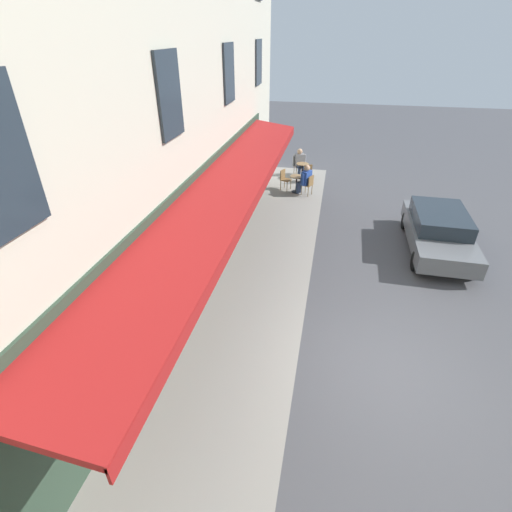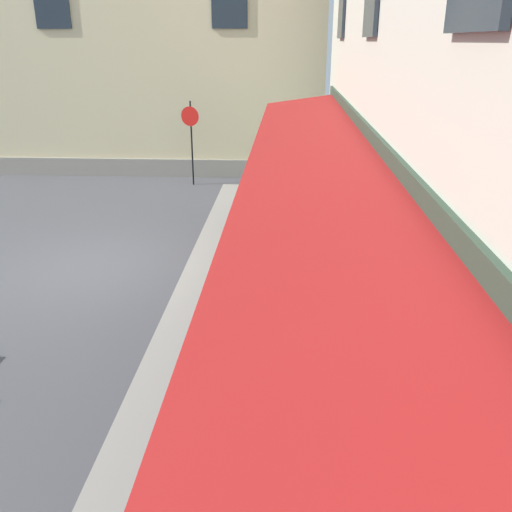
% 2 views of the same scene
% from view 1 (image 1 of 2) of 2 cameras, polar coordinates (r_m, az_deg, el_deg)
% --- Properties ---
extents(ground_plane, '(70.00, 70.00, 0.00)m').
position_cam_1_polar(ground_plane, '(9.01, 18.32, -16.01)').
color(ground_plane, '#4C4C51').
extents(sidewalk_cafe_terrace, '(20.50, 3.20, 0.01)m').
position_cam_1_polar(sidewalk_cafe_terrace, '(11.55, 0.28, -2.38)').
color(sidewalk_cafe_terrace, gray).
rests_on(sidewalk_cafe_terrace, ground_plane).
extents(cafe_table_near_entrance, '(0.60, 0.60, 0.75)m').
position_cam_1_polar(cafe_table_near_entrance, '(19.16, 7.03, 13.00)').
color(cafe_table_near_entrance, black).
rests_on(cafe_table_near_entrance, ground_plane).
extents(cafe_chair_wicker_corner_right, '(0.54, 0.54, 0.91)m').
position_cam_1_polar(cafe_chair_wicker_corner_right, '(18.59, 7.76, 12.56)').
color(cafe_chair_wicker_corner_right, olive).
rests_on(cafe_chair_wicker_corner_right, ground_plane).
extents(cafe_chair_wicker_facing_street, '(0.53, 0.53, 0.91)m').
position_cam_1_polar(cafe_chair_wicker_facing_street, '(19.71, 6.41, 13.72)').
color(cafe_chair_wicker_facing_street, olive).
rests_on(cafe_chair_wicker_facing_street, ground_plane).
extents(cafe_table_mid_terrace, '(0.60, 0.60, 0.75)m').
position_cam_1_polar(cafe_table_mid_terrace, '(17.37, 6.16, 11.14)').
color(cafe_table_mid_terrace, black).
rests_on(cafe_table_mid_terrace, ground_plane).
extents(cafe_chair_wicker_back_row, '(0.53, 0.53, 0.91)m').
position_cam_1_polar(cafe_chair_wicker_back_row, '(17.06, 8.01, 10.84)').
color(cafe_chair_wicker_back_row, olive).
rests_on(cafe_chair_wicker_back_row, ground_plane).
extents(cafe_chair_wicker_near_door, '(0.52, 0.52, 0.91)m').
position_cam_1_polar(cafe_chair_wicker_near_door, '(17.64, 4.33, 11.73)').
color(cafe_chair_wicker_near_door, olive).
rests_on(cafe_chair_wicker_near_door, ground_plane).
extents(seated_patron_in_blue, '(0.65, 0.67, 1.35)m').
position_cam_1_polar(seated_patron_in_blue, '(17.10, 7.41, 11.54)').
color(seated_patron_in_blue, navy).
rests_on(seated_patron_in_blue, ground_plane).
extents(seated_companion_in_grey, '(0.67, 0.64, 1.35)m').
position_cam_1_polar(seated_companion_in_grey, '(19.46, 6.65, 14.00)').
color(seated_companion_in_grey, navy).
rests_on(seated_companion_in_grey, ground_plane).
extents(parked_car_grey, '(4.33, 1.87, 1.33)m').
position_cam_1_polar(parked_car_grey, '(13.78, 25.90, 3.55)').
color(parked_car_grey, slate).
rests_on(parked_car_grey, ground_plane).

